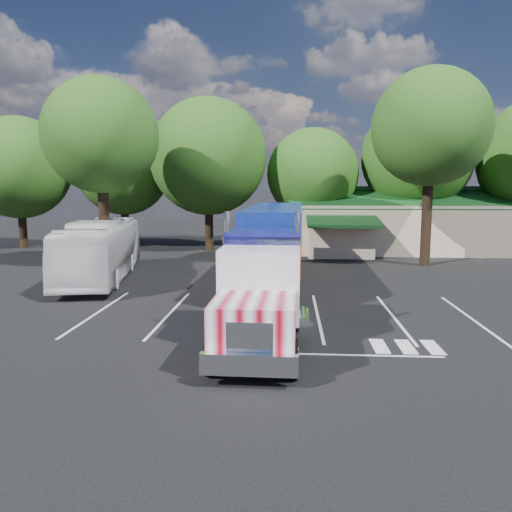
# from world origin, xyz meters

# --- Properties ---
(ground) EXTENTS (120.00, 120.00, 0.00)m
(ground) POSITION_xyz_m (0.00, 0.00, 0.00)
(ground) COLOR black
(ground) RESTS_ON ground
(event_hall) EXTENTS (24.20, 14.12, 5.55)m
(event_hall) POSITION_xyz_m (13.74, 17.81, 2.21)
(event_hall) COLOR beige
(event_hall) RESTS_ON ground
(tree_row_a) EXTENTS (9.00, 9.00, 11.68)m
(tree_row_a) POSITION_xyz_m (-22.00, 16.50, 7.16)
(tree_row_a) COLOR black
(tree_row_a) RESTS_ON ground
(tree_row_b) EXTENTS (8.40, 8.40, 11.35)m
(tree_row_b) POSITION_xyz_m (-13.00, 17.80, 7.13)
(tree_row_b) COLOR black
(tree_row_b) RESTS_ON ground
(tree_row_c) EXTENTS (10.00, 10.00, 13.05)m
(tree_row_c) POSITION_xyz_m (-5.00, 16.20, 8.04)
(tree_row_c) COLOR black
(tree_row_c) RESTS_ON ground
(tree_row_d) EXTENTS (8.00, 8.00, 10.60)m
(tree_row_d) POSITION_xyz_m (4.00, 17.50, 6.58)
(tree_row_d) COLOR black
(tree_row_d) RESTS_ON ground
(tree_row_e) EXTENTS (9.60, 9.60, 12.90)m
(tree_row_e) POSITION_xyz_m (13.00, 18.00, 8.09)
(tree_row_e) COLOR black
(tree_row_e) RESTS_ON ground
(tree_near_left) EXTENTS (7.60, 7.60, 12.65)m
(tree_near_left) POSITION_xyz_m (-10.50, 6.00, 8.81)
(tree_near_left) COLOR black
(tree_near_left) RESTS_ON ground
(tree_near_right) EXTENTS (8.00, 8.00, 13.50)m
(tree_near_right) POSITION_xyz_m (11.50, 8.50, 9.46)
(tree_near_right) COLOR black
(tree_near_right) RESTS_ON ground
(semi_truck) EXTENTS (3.64, 22.09, 4.61)m
(semi_truck) POSITION_xyz_m (1.17, -2.03, 2.61)
(semi_truck) COLOR black
(semi_truck) RESTS_ON ground
(woman) EXTENTS (0.61, 0.75, 1.77)m
(woman) POSITION_xyz_m (2.10, -1.71, 0.88)
(woman) COLOR black
(woman) RESTS_ON ground
(bicycle) EXTENTS (1.11, 1.70, 0.84)m
(bicycle) POSITION_xyz_m (1.80, 4.63, 0.42)
(bicycle) COLOR black
(bicycle) RESTS_ON ground
(tour_bus) EXTENTS (5.10, 12.95, 3.52)m
(tour_bus) POSITION_xyz_m (-9.21, 1.89, 1.76)
(tour_bus) COLOR silver
(tour_bus) RESTS_ON ground
(silver_sedan) EXTENTS (4.27, 1.79, 1.37)m
(silver_sedan) POSITION_xyz_m (12.00, 14.00, 0.69)
(silver_sedan) COLOR #9FA0A6
(silver_sedan) RESTS_ON ground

